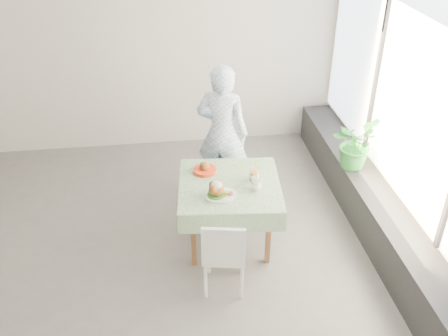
{
  "coord_description": "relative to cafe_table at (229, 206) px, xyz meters",
  "views": [
    {
      "loc": [
        0.54,
        -4.15,
        3.59
      ],
      "look_at": [
        1.12,
        0.17,
        0.91
      ],
      "focal_mm": 40.0,
      "sensor_mm": 36.0,
      "label": 1
    }
  ],
  "objects": [
    {
      "name": "chair_far",
      "position": [
        0.04,
        0.84,
        -0.2
      ],
      "size": [
        0.54,
        0.54,
        0.85
      ],
      "color": "white",
      "rests_on": "ground"
    },
    {
      "name": "cafe_table",
      "position": [
        0.0,
        0.0,
        0.0
      ],
      "size": [
        1.13,
        1.13,
        0.74
      ],
      "color": "brown",
      "rests_on": "ground"
    },
    {
      "name": "wall_back",
      "position": [
        -1.17,
        2.38,
        0.94
      ],
      "size": [
        6.0,
        0.02,
        2.8
      ],
      "primitive_type": "cube",
      "color": "beige",
      "rests_on": "ground"
    },
    {
      "name": "chair_near",
      "position": [
        -0.15,
        -0.7,
        -0.2
      ],
      "size": [
        0.47,
        0.47,
        0.85
      ],
      "color": "white",
      "rests_on": "ground"
    },
    {
      "name": "potted_plant",
      "position": [
        1.55,
        0.56,
        0.34
      ],
      "size": [
        0.72,
        0.72,
        0.61
      ],
      "primitive_type": "imported",
      "rotation": [
        0.0,
        0.0,
        0.85
      ],
      "color": "#287931",
      "rests_on": "window_ledge"
    },
    {
      "name": "window_ledge",
      "position": [
        1.63,
        -0.12,
        -0.21
      ],
      "size": [
        0.4,
        4.8,
        0.5
      ],
      "primitive_type": "cube",
      "color": "black",
      "rests_on": "ground"
    },
    {
      "name": "juice_cup_lemonade",
      "position": [
        0.25,
        -0.14,
        0.35
      ],
      "size": [
        0.1,
        0.1,
        0.28
      ],
      "color": "white",
      "rests_on": "cafe_table"
    },
    {
      "name": "juice_cup_orange",
      "position": [
        0.27,
        0.03,
        0.35
      ],
      "size": [
        0.1,
        0.1,
        0.29
      ],
      "color": "white",
      "rests_on": "cafe_table"
    },
    {
      "name": "wall_right",
      "position": [
        1.83,
        -0.12,
        0.94
      ],
      "size": [
        0.02,
        5.0,
        2.8
      ],
      "primitive_type": "cube",
      "color": "beige",
      "rests_on": "ground"
    },
    {
      "name": "main_dish",
      "position": [
        -0.14,
        -0.21,
        0.34
      ],
      "size": [
        0.33,
        0.33,
        0.17
      ],
      "color": "white",
      "rests_on": "cafe_table"
    },
    {
      "name": "second_dish",
      "position": [
        -0.23,
        0.26,
        0.32
      ],
      "size": [
        0.25,
        0.25,
        0.12
      ],
      "color": "red",
      "rests_on": "cafe_table"
    },
    {
      "name": "diner",
      "position": [
        0.05,
        0.93,
        0.39
      ],
      "size": [
        0.73,
        0.61,
        1.7
      ],
      "primitive_type": "imported",
      "rotation": [
        0.0,
        0.0,
        2.77
      ],
      "color": "#8CB6E0",
      "rests_on": "ground"
    },
    {
      "name": "window_pane",
      "position": [
        1.8,
        -0.12,
        1.19
      ],
      "size": [
        0.01,
        4.8,
        2.18
      ],
      "primitive_type": "cube",
      "color": "#D1E0F9",
      "rests_on": "ground"
    },
    {
      "name": "floor",
      "position": [
        -1.17,
        -0.12,
        -0.46
      ],
      "size": [
        6.0,
        6.0,
        0.0
      ],
      "primitive_type": "plane",
      "color": "#585553",
      "rests_on": "ground"
    }
  ]
}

